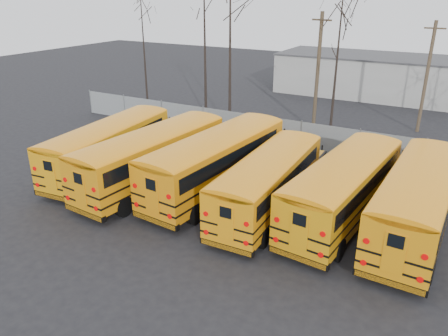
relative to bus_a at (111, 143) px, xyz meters
The scene contains 15 objects.
ground 9.17m from the bus_a, 16.34° to the right, with size 120.00×120.00×0.00m, color black.
fence 12.83m from the bus_a, 47.71° to the left, with size 40.00×0.04×2.00m, color gray.
distant_building 31.33m from the bus_a, 70.19° to the left, with size 22.00×8.00×4.00m, color #ABAAA5.
bus_a is the anchor object (origin of this frame).
bus_b 3.59m from the bus_a, ahead, with size 3.65×12.01×3.31m.
bus_c 7.09m from the bus_a, ahead, with size 3.78×12.20×3.37m.
bus_d 10.44m from the bus_a, ahead, with size 2.80×10.90×3.03m.
bus_e 13.98m from the bus_a, ahead, with size 3.69×11.57×3.19m.
bus_f 17.19m from the bus_a, ahead, with size 3.07×11.65×3.24m.
utility_pole_left 16.44m from the bus_a, 60.35° to the left, with size 1.58×0.48×8.97m.
utility_pole_right 23.66m from the bus_a, 49.50° to the left, with size 1.49×0.26×8.38m.
tree_0 16.58m from the bus_a, 121.32° to the left, with size 0.26×0.26×10.28m, color black.
tree_1 14.39m from the bus_a, 97.16° to the left, with size 0.26×0.26×12.10m, color black.
tree_2 12.31m from the bus_a, 79.82° to the left, with size 0.26×0.26×12.98m, color black.
tree_3 15.99m from the bus_a, 50.49° to the left, with size 0.26×0.26×10.42m, color black.
Camera 1 is at (9.55, -15.86, 10.44)m, focal length 35.00 mm.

